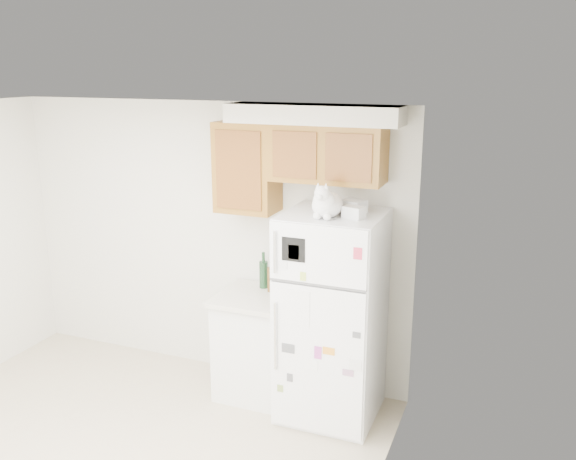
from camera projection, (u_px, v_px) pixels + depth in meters
The scene contains 8 objects.
room_shell at pixel (87, 248), 3.85m from camera, with size 3.84×4.04×2.52m.
refrigerator at pixel (331, 317), 4.86m from camera, with size 0.76×0.78×1.70m.
base_counter at pixel (257, 344), 5.27m from camera, with size 0.64×0.64×0.92m.
cat at pixel (326, 203), 4.49m from camera, with size 0.27×0.40×0.28m.
storage_box_back at pixel (353, 206), 4.65m from camera, with size 0.18×0.13×0.10m, color white.
storage_box_front at pixel (354, 212), 4.49m from camera, with size 0.15×0.11×0.09m, color white.
bottle_green at pixel (264, 270), 5.27m from camera, with size 0.08×0.08×0.32m, color #19381E, non-canonical shape.
bottle_amber at pixel (271, 275), 5.18m from camera, with size 0.07×0.07×0.29m, color #593814, non-canonical shape.
Camera 1 is at (2.67, -2.71, 2.78)m, focal length 38.00 mm.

